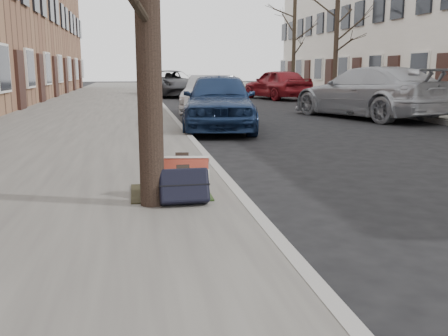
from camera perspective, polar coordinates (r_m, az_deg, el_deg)
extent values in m
plane|color=black|center=(5.02, 18.47, -6.30)|extent=(120.00, 120.00, 0.00)
cube|color=slate|center=(19.29, -14.24, 6.69)|extent=(5.00, 70.00, 0.12)
cube|color=slate|center=(21.76, 17.82, 6.98)|extent=(4.00, 70.00, 0.12)
cube|color=black|center=(5.56, -6.19, -2.74)|extent=(0.85, 0.85, 0.02)
cube|color=maroon|center=(5.32, -4.83, -1.03)|extent=(0.61, 0.39, 0.44)
cube|color=black|center=(5.02, -4.59, -2.04)|extent=(0.50, 0.30, 0.39)
imported|color=#152649|center=(12.25, -0.58, 7.67)|extent=(2.27, 4.35, 1.41)
imported|color=#B5B8BE|center=(15.99, -1.44, 8.26)|extent=(2.39, 4.13, 1.29)
imported|color=#35363A|center=(27.60, -6.05, 9.57)|extent=(3.49, 5.50, 1.41)
imported|color=#9A9CA2|center=(15.91, 16.12, 8.29)|extent=(3.71, 5.73, 1.54)
imported|color=maroon|center=(25.16, 6.04, 9.51)|extent=(2.83, 4.68, 1.49)
cylinder|color=black|center=(25.00, 12.69, 13.93)|extent=(0.22, 0.22, 5.29)
cylinder|color=black|center=(31.04, 7.99, 13.59)|extent=(0.22, 0.22, 5.39)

